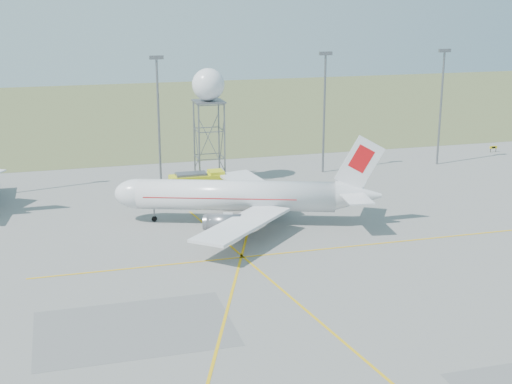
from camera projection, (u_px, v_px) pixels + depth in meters
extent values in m
plane|color=gray|center=(406.00, 379.00, 57.05)|extent=(400.00, 400.00, 0.00)
cube|color=#516336|center=(158.00, 111.00, 186.80)|extent=(400.00, 120.00, 0.03)
cylinder|color=slate|center=(159.00, 123.00, 112.91)|extent=(0.36, 0.36, 20.00)
cube|color=slate|center=(156.00, 57.00, 110.15)|extent=(2.20, 0.50, 0.60)
cylinder|color=slate|center=(324.00, 115.00, 120.21)|extent=(0.36, 0.36, 20.00)
cube|color=slate|center=(326.00, 53.00, 117.45)|extent=(2.20, 0.50, 0.60)
cylinder|color=slate|center=(441.00, 109.00, 125.94)|extent=(0.36, 0.36, 20.00)
cube|color=slate|center=(445.00, 51.00, 123.19)|extent=(2.20, 0.50, 0.60)
cylinder|color=black|center=(491.00, 150.00, 138.01)|extent=(0.10, 0.10, 0.80)
cylinder|color=black|center=(496.00, 150.00, 138.32)|extent=(0.10, 0.10, 0.80)
cube|color=yellow|center=(493.00, 147.00, 138.02)|extent=(1.60, 0.15, 0.50)
cube|color=black|center=(494.00, 147.00, 137.94)|extent=(0.80, 0.03, 0.30)
cylinder|color=silver|center=(236.00, 195.00, 94.80)|extent=(26.16, 12.46, 4.05)
ellipsoid|color=silver|center=(138.00, 194.00, 95.57)|extent=(7.44, 5.95, 4.05)
cube|color=black|center=(129.00, 189.00, 95.47)|extent=(2.18, 2.60, 0.99)
cone|color=silver|center=(358.00, 195.00, 93.77)|extent=(7.06, 5.81, 4.05)
cube|color=silver|center=(360.00, 164.00, 92.62)|extent=(6.22, 2.42, 7.61)
cube|color=red|center=(361.00, 159.00, 92.42)|extent=(3.40, 1.47, 3.90)
cube|color=silver|center=(353.00, 185.00, 96.78)|extent=(4.88, 6.32, 0.18)
cube|color=silver|center=(356.00, 198.00, 90.56)|extent=(4.88, 6.32, 0.18)
cube|color=silver|center=(252.00, 185.00, 103.73)|extent=(6.74, 16.64, 0.36)
cube|color=silver|center=(242.00, 224.00, 86.24)|extent=(14.90, 14.85, 0.36)
cylinder|color=slate|center=(233.00, 197.00, 101.01)|extent=(4.78, 3.59, 2.33)
cylinder|color=slate|center=(224.00, 223.00, 89.74)|extent=(4.78, 3.59, 2.33)
cube|color=red|center=(221.00, 194.00, 94.89)|extent=(20.45, 10.51, 0.12)
cylinder|color=black|center=(154.00, 218.00, 96.36)|extent=(0.90, 0.90, 0.91)
cube|color=black|center=(251.00, 220.00, 95.60)|extent=(2.95, 6.06, 0.91)
cylinder|color=slate|center=(251.00, 217.00, 95.47)|extent=(0.31, 0.31, 1.82)
cylinder|color=slate|center=(199.00, 146.00, 111.69)|extent=(0.25, 0.25, 13.31)
cylinder|color=slate|center=(225.00, 145.00, 112.76)|extent=(0.25, 0.25, 13.31)
cylinder|color=slate|center=(219.00, 140.00, 116.56)|extent=(0.25, 0.25, 13.31)
cylinder|color=slate|center=(194.00, 141.00, 115.49)|extent=(0.25, 0.25, 13.31)
cube|color=slate|center=(209.00, 101.00, 112.33)|extent=(4.70, 4.70, 0.26)
sphere|color=silver|center=(208.00, 85.00, 111.61)|extent=(5.12, 5.12, 5.12)
cube|color=#C9CB17|center=(197.00, 181.00, 109.59)|extent=(8.47, 2.93, 2.06)
cube|color=#C9CB17|center=(216.00, 175.00, 110.18)|extent=(2.28, 2.65, 1.31)
cube|color=black|center=(220.00, 174.00, 110.34)|extent=(0.13, 2.44, 0.94)
cube|color=slate|center=(191.00, 174.00, 109.00)|extent=(4.71, 2.31, 0.37)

